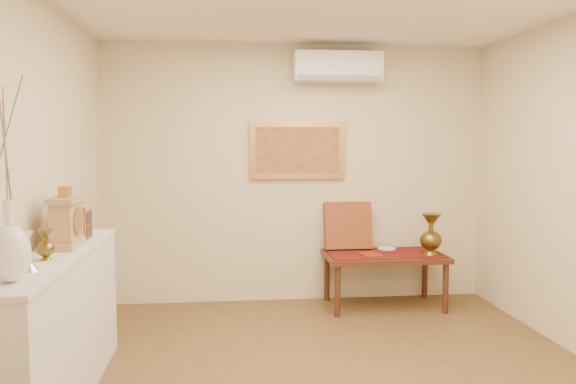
{
  "coord_description": "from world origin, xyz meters",
  "views": [
    {
      "loc": [
        -0.74,
        -3.62,
        1.67
      ],
      "look_at": [
        -0.22,
        1.15,
        1.25
      ],
      "focal_mm": 35.0,
      "sensor_mm": 36.0,
      "label": 1
    }
  ],
  "objects": [
    {
      "name": "wooden_chest",
      "position": [
        -1.8,
        0.52,
        1.1
      ],
      "size": [
        0.16,
        0.21,
        0.24
      ],
      "color": "tan",
      "rests_on": "display_ledge"
    },
    {
      "name": "cushion",
      "position": [
        0.53,
        2.13,
        0.81
      ],
      "size": [
        0.5,
        0.2,
        0.51
      ],
      "primitive_type": "cube",
      "rotation": [
        -0.21,
        0.0,
        0.0
      ],
      "color": "maroon",
      "rests_on": "table_cloth"
    },
    {
      "name": "brass_urn_tall",
      "position": [
        1.29,
        1.76,
        0.81
      ],
      "size": [
        0.22,
        0.22,
        0.5
      ],
      "primitive_type": null,
      "color": "brown",
      "rests_on": "table_cloth"
    },
    {
      "name": "wall_front",
      "position": [
        0.0,
        -2.25,
        1.35
      ],
      "size": [
        4.0,
        0.02,
        2.7
      ],
      "primitive_type": "cube",
      "color": "beige",
      "rests_on": "ground"
    },
    {
      "name": "white_vase",
      "position": [
        -1.82,
        -0.73,
        1.5
      ],
      "size": [
        0.2,
        0.2,
        1.05
      ],
      "primitive_type": null,
      "color": "white",
      "rests_on": "display_ledge"
    },
    {
      "name": "menu",
      "position": [
        0.68,
        1.78,
        0.56
      ],
      "size": [
        0.23,
        0.28,
        0.01
      ],
      "primitive_type": "cube",
      "rotation": [
        0.0,
        0.0,
        0.22
      ],
      "color": "maroon",
      "rests_on": "table_cloth"
    },
    {
      "name": "mantel_clock",
      "position": [
        -1.8,
        0.21,
        1.15
      ],
      "size": [
        0.17,
        0.36,
        0.41
      ],
      "color": "tan",
      "rests_on": "display_ledge"
    },
    {
      "name": "brass_urn_small",
      "position": [
        -1.81,
        -0.19,
        1.1
      ],
      "size": [
        0.1,
        0.1,
        0.24
      ],
      "primitive_type": null,
      "color": "brown",
      "rests_on": "display_ledge"
    },
    {
      "name": "candlestick",
      "position": [
        -1.81,
        -0.48,
        1.09
      ],
      "size": [
        0.1,
        0.1,
        0.22
      ],
      "primitive_type": null,
      "color": "silver",
      "rests_on": "display_ledge"
    },
    {
      "name": "table_cloth",
      "position": [
        0.85,
        1.88,
        0.55
      ],
      "size": [
        1.14,
        0.59,
        0.01
      ],
      "primitive_type": "cube",
      "color": "#601410",
      "rests_on": "low_table"
    },
    {
      "name": "low_table",
      "position": [
        0.85,
        1.88,
        0.48
      ],
      "size": [
        1.2,
        0.7,
        0.55
      ],
      "color": "#472215",
      "rests_on": "floor"
    },
    {
      "name": "display_ledge",
      "position": [
        -1.82,
        0.0,
        0.49
      ],
      "size": [
        0.37,
        2.02,
        0.98
      ],
      "color": "silver",
      "rests_on": "floor"
    },
    {
      "name": "plate",
      "position": [
        0.93,
        2.08,
        0.56
      ],
      "size": [
        0.19,
        0.19,
        0.01
      ],
      "primitive_type": "cylinder",
      "color": "white",
      "rests_on": "table_cloth"
    },
    {
      "name": "painting",
      "position": [
        0.0,
        2.22,
        1.6
      ],
      "size": [
        1.0,
        0.06,
        0.6
      ],
      "color": "#B5773A",
      "rests_on": "wall_back"
    },
    {
      "name": "wall_back",
      "position": [
        0.0,
        2.25,
        1.35
      ],
      "size": [
        4.0,
        0.02,
        2.7
      ],
      "primitive_type": "cube",
      "color": "beige",
      "rests_on": "ground"
    },
    {
      "name": "wall_left",
      "position": [
        -2.0,
        0.0,
        1.35
      ],
      "size": [
        0.02,
        4.5,
        2.7
      ],
      "primitive_type": "cube",
      "color": "beige",
      "rests_on": "ground"
    },
    {
      "name": "ac_unit",
      "position": [
        0.4,
        2.12,
        2.45
      ],
      "size": [
        0.9,
        0.25,
        0.3
      ],
      "color": "white",
      "rests_on": "wall_back"
    }
  ]
}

